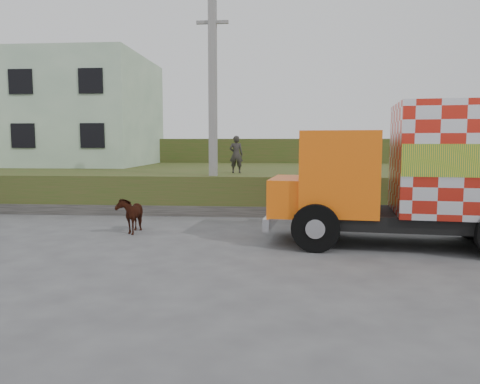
# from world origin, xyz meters

# --- Properties ---
(ground) EXTENTS (120.00, 120.00, 0.00)m
(ground) POSITION_xyz_m (0.00, 0.00, 0.00)
(ground) COLOR #474749
(ground) RESTS_ON ground
(embankment) EXTENTS (40.00, 12.00, 1.50)m
(embankment) POSITION_xyz_m (0.00, 10.00, 0.75)
(embankment) COLOR #334E1A
(embankment) RESTS_ON ground
(embankment_far) EXTENTS (40.00, 12.00, 3.00)m
(embankment_far) POSITION_xyz_m (0.00, 22.00, 1.50)
(embankment_far) COLOR #334E1A
(embankment_far) RESTS_ON ground
(retaining_strip) EXTENTS (16.00, 0.50, 0.40)m
(retaining_strip) POSITION_xyz_m (-2.00, 4.20, 0.20)
(retaining_strip) COLOR #595651
(retaining_strip) RESTS_ON ground
(building) EXTENTS (10.00, 8.00, 6.00)m
(building) POSITION_xyz_m (-11.00, 13.00, 4.50)
(building) COLOR beige
(building) RESTS_ON embankment
(utility_pole) EXTENTS (1.20, 0.30, 8.00)m
(utility_pole) POSITION_xyz_m (-1.00, 4.60, 4.08)
(utility_pole) COLOR gray
(utility_pole) RESTS_ON ground
(cargo_truck) EXTENTS (8.77, 3.84, 3.79)m
(cargo_truck) POSITION_xyz_m (6.00, -0.48, 1.95)
(cargo_truck) COLOR black
(cargo_truck) RESTS_ON ground
(cow) EXTENTS (0.66, 1.36, 1.12)m
(cow) POSITION_xyz_m (-3.05, 0.82, 0.56)
(cow) COLOR #33190C
(cow) RESTS_ON ground
(pedestrian) EXTENTS (0.57, 0.38, 1.55)m
(pedestrian) POSITION_xyz_m (-0.27, 6.24, 2.28)
(pedestrian) COLOR #2D2A28
(pedestrian) RESTS_ON embankment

